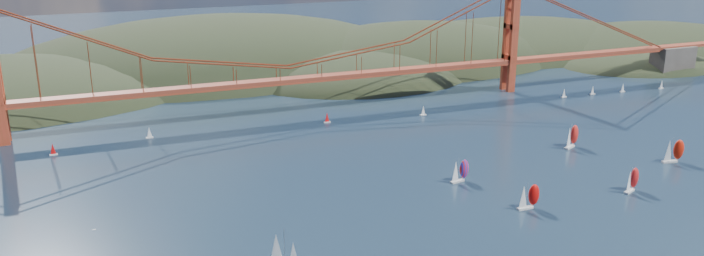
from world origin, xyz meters
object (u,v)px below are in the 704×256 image
racer_1 (632,180)px  racer_2 (673,150)px  racer_0 (528,196)px  racer_3 (572,136)px  racer_rwb (460,170)px

racer_1 → racer_2: 39.26m
racer_0 → racer_3: racer_3 is taller
racer_0 → racer_rwb: racer_0 is taller
racer_1 → racer_3: racer_3 is taller
racer_0 → racer_1: (40.35, -0.87, 0.00)m
racer_1 → racer_rwb: racer_1 is taller
racer_0 → racer_2: 77.49m
racer_2 → racer_3: bearing=136.4°
racer_0 → racer_1: size_ratio=1.00×
racer_3 → racer_rwb: racer_3 is taller
racer_2 → racer_rwb: (-83.85, 12.26, -0.50)m
racer_rwb → racer_1: bearing=-42.8°
racer_0 → racer_1: bearing=-3.4°
racer_2 → racer_rwb: 84.74m
racer_1 → racer_3: 46.53m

